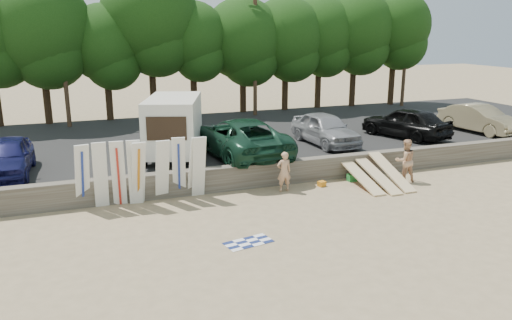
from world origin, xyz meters
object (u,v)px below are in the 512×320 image
Objects in this scene: car_3 at (406,122)px; car_4 at (479,119)px; car_2 at (325,129)px; car_0 at (7,157)px; cooler at (352,178)px; beachgoer_b at (405,161)px; box_trailer at (174,124)px; car_1 at (240,137)px; beachgoer_a at (284,172)px.

car_4 is at bearing 158.10° from car_3.
car_2 is 0.96× the size of car_3.
car_0 reaches higher than cooler.
car_0 is 11.89× the size of cooler.
car_2 is 0.99× the size of car_4.
beachgoer_b is at bearing -78.68° from car_2.
car_4 is (17.49, -0.21, -0.78)m from box_trailer.
car_1 is 7.42m from beachgoer_b.
car_2 reaches higher than cooler.
car_4 is 2.85× the size of beachgoer_a.
cooler is at bearing 16.74° from car_3.
box_trailer is 0.76× the size of car_1.
box_trailer reaches higher than car_2.
car_0 reaches higher than beachgoer_b.
car_4 is at bearing 177.73° from car_1.
beachgoer_b is at bearing 175.40° from beachgoer_a.
car_3 is at bearing -152.74° from beachgoer_a.
beachgoer_b is at bearing 34.83° from car_3.
box_trailer is 7.83m from car_2.
beachgoer_a reaches higher than cooler.
box_trailer reaches higher than car_0.
car_1 is at bearing -172.94° from car_2.
cooler is at bearing -174.43° from beachgoer_a.
car_3 reaches higher than car_4.
car_1 is at bearing 139.63° from cooler.
beachgoer_a is 3.42m from cooler.
car_3 is 6.12m from beachgoer_b.
cooler is at bearing -167.75° from car_4.
car_4 is at bearing 2.88° from car_0.
car_4 is (9.70, -0.34, -0.02)m from car_2.
car_1 reaches higher than car_4.
car_4 reaches higher than cooler.
beachgoer_a is at bearing 96.77° from car_1.
car_1 is at bearing -14.37° from car_3.
car_3 is 2.61× the size of beachgoer_b.
car_3 is 10.03m from beachgoer_a.
car_0 is 2.40× the size of beachgoer_b.
car_4 is at bearing 19.01° from cooler.
car_1 is 4.94m from car_2.
beachgoer_a is at bearing -30.94° from box_trailer.
beachgoer_b is (9.05, -4.86, -1.32)m from box_trailer.
car_0 is 14.69m from car_2.
beachgoer_a is at bearing -17.49° from car_0.
car_2 is 2.83× the size of beachgoer_a.
car_3 reaches higher than car_0.
beachgoer_b is (1.25, -4.99, -0.56)m from car_2.
car_2 is 6.09m from beachgoer_a.
car_2 reaches higher than car_4.
car_2 is 4.45m from cooler.
car_3 is 2.96× the size of beachgoer_a.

